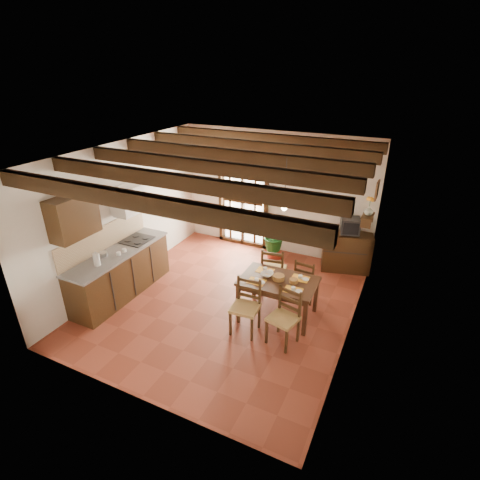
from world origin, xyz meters
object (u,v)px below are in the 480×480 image
Objects in this scene: kitchen_counter at (121,272)px; chair_far_left at (273,278)px; chair_near_left at (245,316)px; chair_near_right at (283,327)px; pendant_lamp at (284,203)px; chair_far_right at (306,287)px; sideboard at (346,252)px; crt_tv at (350,226)px; potted_plant at (275,235)px; dining_table at (278,284)px.

chair_far_left is at bearing 27.04° from kitchen_counter.
kitchen_counter is 2.64m from chair_near_left.
chair_far_left is at bearing 130.59° from chair_near_right.
chair_near_right is at bearing -65.86° from pendant_lamp.
chair_far_right is 1.55m from sideboard.
kitchen_counter is 3.44m from pendant_lamp.
chair_far_left is at bearing -142.95° from crt_tv.
kitchen_counter is at bearing -159.15° from crt_tv.
chair_near_right is 2.92m from potted_plant.
pendant_lamp reaches higher than crt_tv.
crt_tv reaches higher than dining_table.
chair_far_left is (2.61, 1.33, -0.17)m from kitchen_counter.
potted_plant is at bearing 168.75° from crt_tv.
chair_near_left is 0.66m from chair_near_right.
potted_plant is 2.56m from pendant_lamp.
chair_far_right is 1.02× the size of pendant_lamp.
pendant_lamp is (0.81, -1.91, 1.51)m from potted_plant.
kitchen_counter is 3.54m from chair_far_right.
dining_table is at bearing -124.30° from sideboard.
kitchen_counter is at bearing -165.33° from pendant_lamp.
crt_tv is at bearing -104.66° from sideboard.
dining_table is (2.95, 0.67, 0.15)m from kitchen_counter.
chair_near_right is (0.34, -0.66, -0.33)m from dining_table.
sideboard is (3.72, 2.83, -0.05)m from kitchen_counter.
chair_far_left is at bearing -141.18° from sideboard.
potted_plant is at bearing 111.02° from dining_table.
crt_tv reaches higher than sideboard.
chair_near_right is 1.34m from chair_far_right.
kitchen_counter is 2.94m from chair_far_left.
pendant_lamp is (0.32, 0.77, 1.78)m from chair_near_left.
crt_tv is at bearing 69.36° from dining_table.
potted_plant is (-0.49, 2.68, 0.27)m from chair_near_left.
dining_table is at bearing 12.84° from kitchen_counter.
dining_table is 1.32× the size of sideboard.
crt_tv is 2.42m from pendant_lamp.
pendant_lamp is at bearing 89.05° from dining_table.
kitchen_counter is 4.70m from crt_tv.
chair_near_right is 1.97m from pendant_lamp.
pendant_lamp is at bearing 66.61° from chair_far_right.
pendant_lamp is (-0.77, -2.05, 1.65)m from sideboard.
potted_plant is at bearing 51.40° from kitchen_counter.
kitchen_counter is 2.40× the size of chair_near_right.
chair_near_right is 1.08× the size of chair_far_right.
dining_table is at bearing 107.66° from chair_far_left.
dining_table is at bearing 61.27° from chair_near_left.
sideboard is at bearing 94.87° from chair_near_right.
chair_near_left is at bearing -0.01° from kitchen_counter.
chair_near_left is 1.49m from chair_far_right.
chair_near_right is at bearing -114.96° from crt_tv.
chair_far_right is at bearing 22.42° from kitchen_counter.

